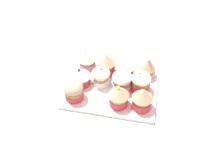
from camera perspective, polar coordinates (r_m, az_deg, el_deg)
name	(u,v)px	position (r cm, az deg, el deg)	size (l,w,h in cm)	color
ground_plane	(112,92)	(80.76, 0.00, -2.82)	(180.00, 180.00, 3.00)	beige
baking_tray	(112,88)	(79.20, 0.00, -1.81)	(29.40, 22.81, 1.20)	silver
cupcake_0	(148,68)	(80.55, 8.47, 2.94)	(5.31, 5.31, 7.72)	pink
cupcake_1	(126,68)	(79.98, 3.32, 2.95)	(6.05, 6.05, 6.82)	#D1333D
cupcake_2	(106,63)	(80.79, -1.35, 4.01)	(6.21, 6.21, 7.83)	#D1333D
cupcake_3	(87,59)	(83.01, -5.92, 4.90)	(6.17, 6.17, 7.50)	pink
cupcake_4	(141,82)	(76.09, 6.83, -0.46)	(6.21, 6.21, 6.77)	#D1333D
cupcake_5	(122,80)	(76.02, 2.41, -0.06)	(6.25, 6.25, 7.08)	white
cupcake_6	(101,76)	(77.35, -2.63, 0.88)	(5.99, 5.99, 6.64)	white
cupcake_7	(81,76)	(77.93, -7.32, 0.92)	(6.31, 6.31, 6.68)	#D1333D
cupcake_8	(142,98)	(70.64, 7.23, -4.20)	(6.26, 6.26, 8.03)	#D1333D
cupcake_9	(119,96)	(71.02, 1.60, -3.76)	(6.25, 6.25, 7.72)	#D1333D
cupcake_10	(74,90)	(74.11, -9.10, -2.42)	(6.15, 6.15, 6.58)	#D1333D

